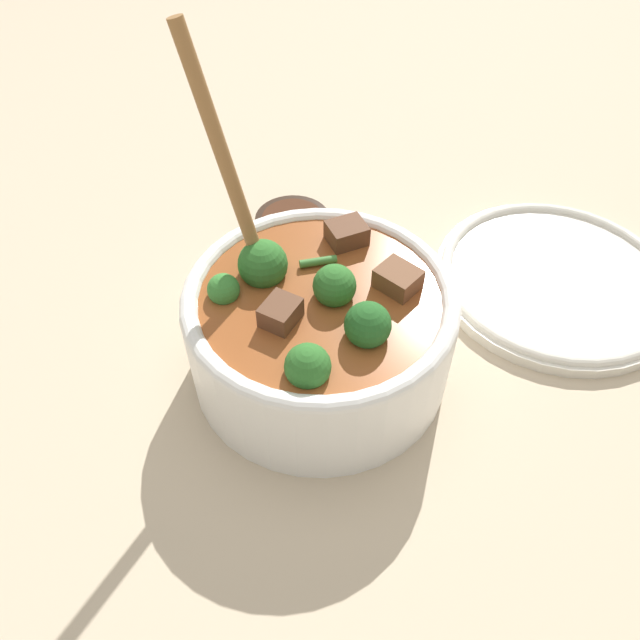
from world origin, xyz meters
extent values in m
plane|color=#C6B293|center=(0.00, 0.00, 0.00)|extent=(4.00, 4.00, 0.00)
cylinder|color=white|center=(0.00, 0.00, 0.05)|extent=(0.23, 0.23, 0.09)
torus|color=white|center=(0.00, 0.00, 0.09)|extent=(0.23, 0.23, 0.02)
cylinder|color=brown|center=(0.00, 0.00, 0.06)|extent=(0.21, 0.21, 0.06)
sphere|color=#2D6B28|center=(-0.01, 0.00, 0.11)|extent=(0.04, 0.04, 0.04)
cylinder|color=#6B9956|center=(-0.01, 0.00, 0.08)|extent=(0.01, 0.01, 0.02)
sphere|color=#387F33|center=(0.08, -0.01, 0.10)|extent=(0.03, 0.03, 0.03)
cylinder|color=#6B9956|center=(0.08, -0.01, 0.08)|extent=(0.01, 0.01, 0.01)
sphere|color=#2D6B28|center=(0.01, 0.08, 0.10)|extent=(0.04, 0.04, 0.04)
cylinder|color=#6B9956|center=(0.01, 0.08, 0.08)|extent=(0.01, 0.01, 0.02)
sphere|color=#2D6B28|center=(0.05, -0.03, 0.11)|extent=(0.04, 0.04, 0.04)
cylinder|color=#6B9956|center=(0.05, -0.03, 0.07)|extent=(0.02, 0.02, 0.02)
sphere|color=#235B23|center=(-0.04, 0.04, 0.11)|extent=(0.04, 0.04, 0.04)
cylinder|color=#6B9956|center=(-0.04, 0.04, 0.08)|extent=(0.01, 0.01, 0.02)
cube|color=brown|center=(0.03, 0.03, 0.10)|extent=(0.04, 0.04, 0.02)
cube|color=brown|center=(-0.03, -0.07, 0.10)|extent=(0.04, 0.04, 0.03)
cube|color=brown|center=(-0.07, -0.01, 0.10)|extent=(0.04, 0.04, 0.03)
cylinder|color=#3D7533|center=(0.00, -0.04, 0.10)|extent=(0.03, 0.01, 0.01)
ellipsoid|color=olive|center=(0.05, -0.03, 0.09)|extent=(0.04, 0.03, 0.01)
cylinder|color=olive|center=(0.07, -0.05, 0.19)|extent=(0.06, 0.05, 0.21)
cylinder|color=black|center=(0.02, -0.18, 0.02)|extent=(0.08, 0.08, 0.03)
cylinder|color=#472819|center=(0.02, -0.18, 0.03)|extent=(0.07, 0.07, 0.01)
cylinder|color=silver|center=(-0.25, -0.10, 0.01)|extent=(0.25, 0.25, 0.01)
torus|color=silver|center=(-0.25, -0.10, 0.01)|extent=(0.24, 0.24, 0.01)
camera|label=1|loc=(0.02, 0.37, 0.46)|focal=35.00mm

